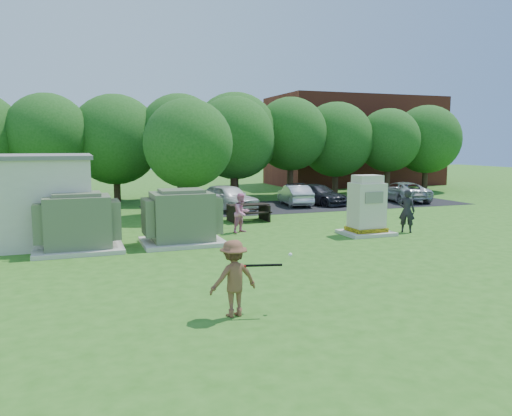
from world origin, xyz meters
name	(u,v)px	position (x,y,z in m)	size (l,w,h in m)	color
ground	(299,264)	(0.00, 0.00, 0.00)	(120.00, 120.00, 0.00)	#2D6619
brick_building	(354,141)	(18.00, 27.00, 4.00)	(15.00, 8.00, 8.00)	maroon
parking_strip	(310,205)	(7.00, 13.50, 0.01)	(20.00, 6.00, 0.01)	#232326
transformer_left	(78,224)	(-6.50, 4.50, 0.97)	(3.00, 2.40, 2.07)	beige
transformer_right	(182,218)	(-2.80, 4.50, 0.97)	(3.00, 2.40, 2.07)	beige
generator_cabinet	(367,209)	(4.83, 3.80, 1.09)	(2.04, 1.67, 2.48)	beige
picnic_table	(248,211)	(1.36, 8.87, 0.52)	(1.95, 1.47, 0.84)	black
batter	(234,278)	(-3.35, -3.83, 0.85)	(1.09, 0.63, 1.69)	brown
person_by_generator	(407,211)	(6.70, 3.63, 0.92)	(0.67, 0.44, 1.85)	black
person_at_picnic	(242,213)	(0.07, 5.98, 0.84)	(0.82, 0.64, 1.69)	pink
car_white	(228,197)	(1.56, 13.04, 0.74)	(1.76, 4.37, 1.49)	white
car_silver_a	(295,195)	(6.14, 13.92, 0.63)	(1.33, 3.82, 1.26)	#B2B1B6
car_dark	(317,195)	(7.64, 13.83, 0.62)	(1.74, 4.28, 1.24)	black
car_silver_b	(402,192)	(13.63, 13.50, 0.64)	(2.13, 4.61, 1.28)	#B7B7BC
batting_equipment	(263,264)	(-2.70, -3.92, 1.14)	(1.35, 0.27, 0.24)	black
tree_row	(206,138)	(1.75, 18.50, 4.15)	(41.30, 13.30, 7.30)	#47301E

